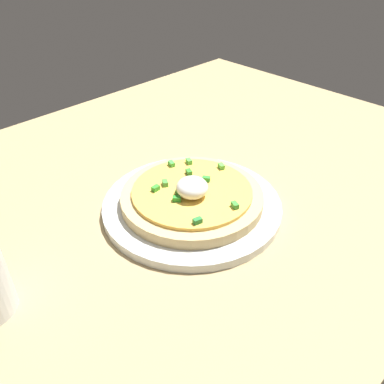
# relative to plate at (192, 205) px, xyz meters

# --- Properties ---
(dining_table) EXTENTS (1.17, 0.87, 0.03)m
(dining_table) POSITION_rel_plate_xyz_m (0.05, 0.08, -0.02)
(dining_table) COLOR tan
(dining_table) RESTS_ON ground
(plate) EXTENTS (0.29, 0.29, 0.01)m
(plate) POSITION_rel_plate_xyz_m (0.00, 0.00, 0.00)
(plate) COLOR silver
(plate) RESTS_ON dining_table
(pizza) EXTENTS (0.23, 0.23, 0.06)m
(pizza) POSITION_rel_plate_xyz_m (-0.00, -0.00, 0.02)
(pizza) COLOR tan
(pizza) RESTS_ON plate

